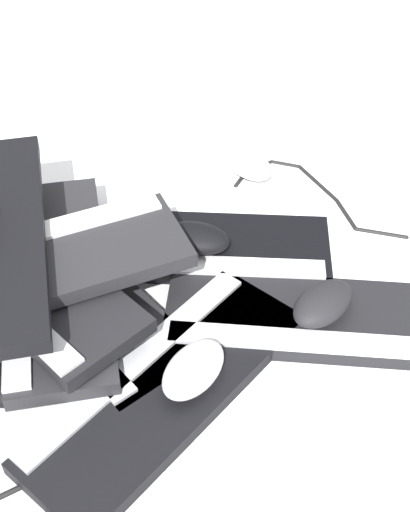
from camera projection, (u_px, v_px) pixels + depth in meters
The scene contains 13 objects.
ground_plane at pixel (194, 269), 1.15m from camera, with size 3.20×3.20×0.00m, color white.
keyboard_0 at pixel (314, 320), 1.05m from camera, with size 0.45×0.19×0.03m.
keyboard_1 at pixel (194, 248), 1.16m from camera, with size 0.46×0.20×0.03m.
keyboard_2 at pixel (77, 296), 1.09m from camera, with size 0.43×0.40×0.03m.
keyboard_3 at pixel (166, 387), 0.97m from camera, with size 0.35×0.46×0.03m.
keyboard_4 at pixel (55, 278), 1.07m from camera, with size 0.30×0.46×0.03m.
keyboard_5 at pixel (17, 271), 1.04m from camera, with size 0.45×0.38×0.03m.
keyboard_6 at pixel (33, 267), 1.00m from camera, with size 0.45×0.37×0.03m.
mouse_0 at pixel (193, 238), 1.13m from camera, with size 0.11×0.07×0.04m, color black.
mouse_1 at pixel (248, 164), 1.32m from camera, with size 0.11×0.07×0.04m, color silver.
mouse_4 at pixel (323, 303), 1.03m from camera, with size 0.11×0.07×0.04m, color black.
mouse_6 at pixel (193, 369), 0.94m from camera, with size 0.11×0.07×0.04m, color silver.
cable_1 at pixel (313, 191), 1.29m from camera, with size 0.31×0.18×0.01m.
Camera 1 is at (0.16, -0.79, 0.81)m, focal length 50.00 mm.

